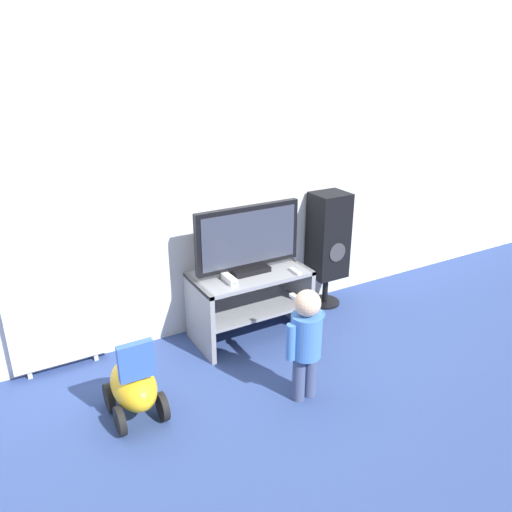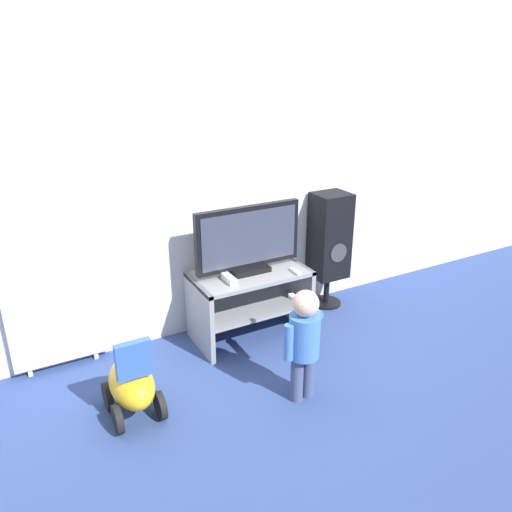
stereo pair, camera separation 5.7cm
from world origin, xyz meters
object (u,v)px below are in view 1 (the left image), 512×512
(game_console, at_px, (229,279))
(remote_primary, at_px, (295,271))
(speaker_tower, at_px, (328,238))
(radiator, at_px, (58,329))
(television, at_px, (248,240))
(child, at_px, (306,336))
(ride_on_toy, at_px, (134,386))

(game_console, relative_size, remote_primary, 1.30)
(speaker_tower, xyz_separation_m, radiator, (-2.25, 0.11, -0.31))
(television, height_order, child, television)
(speaker_tower, xyz_separation_m, ride_on_toy, (-1.95, -0.64, -0.42))
(remote_primary, height_order, radiator, radiator)
(television, bearing_deg, game_console, -154.06)
(remote_primary, distance_m, child, 0.78)
(radiator, bearing_deg, child, -40.28)
(television, relative_size, game_console, 4.99)
(game_console, xyz_separation_m, radiator, (-1.18, 0.34, -0.25))
(game_console, height_order, radiator, game_console)
(game_console, relative_size, radiator, 0.26)
(game_console, distance_m, ride_on_toy, 1.03)
(radiator, bearing_deg, game_console, -16.03)
(child, bearing_deg, radiator, 139.72)
(television, height_order, remote_primary, television)
(remote_primary, xyz_separation_m, child, (-0.38, -0.68, -0.10))
(remote_primary, xyz_separation_m, ride_on_toy, (-1.39, -0.31, -0.34))
(game_console, bearing_deg, child, -79.81)
(game_console, relative_size, child, 0.22)
(television, height_order, speaker_tower, television)
(remote_primary, relative_size, speaker_tower, 0.13)
(game_console, height_order, remote_primary, game_console)
(television, distance_m, game_console, 0.34)
(child, bearing_deg, game_console, 100.19)
(speaker_tower, relative_size, ride_on_toy, 1.78)
(game_console, bearing_deg, radiator, 163.97)
(game_console, height_order, speaker_tower, speaker_tower)
(television, relative_size, radiator, 1.32)
(ride_on_toy, bearing_deg, television, 25.51)
(remote_primary, bearing_deg, child, -118.93)
(remote_primary, bearing_deg, ride_on_toy, -167.21)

